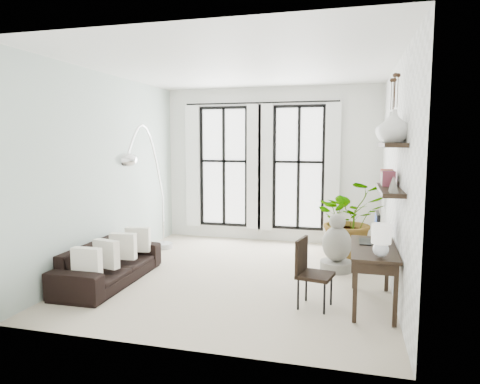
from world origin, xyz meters
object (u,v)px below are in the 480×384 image
(desk, at_px, (373,252))
(desk_chair, at_px, (309,268))
(plant, at_px, (350,218))
(arc_lamp, at_px, (146,156))
(buddha, at_px, (337,247))
(sofa, at_px, (110,263))

(desk, bearing_deg, desk_chair, -167.98)
(plant, bearing_deg, desk, -82.90)
(desk, relative_size, arc_lamp, 0.54)
(plant, relative_size, desk, 1.08)
(desk, distance_m, buddha, 1.59)
(plant, relative_size, desk_chair, 1.60)
(plant, distance_m, arc_lamp, 3.77)
(desk, height_order, desk_chair, desk)
(arc_lamp, bearing_deg, desk_chair, -23.92)
(plant, distance_m, buddha, 1.02)
(desk, bearing_deg, sofa, 179.41)
(arc_lamp, bearing_deg, plant, 21.67)
(plant, distance_m, desk, 2.45)
(desk_chair, xyz_separation_m, arc_lamp, (-2.87, 1.27, 1.35))
(desk_chair, relative_size, buddha, 0.93)
(plant, bearing_deg, sofa, -145.17)
(desk_chair, bearing_deg, desk, 23.57)
(sofa, relative_size, buddha, 2.10)
(desk, distance_m, arc_lamp, 3.97)
(sofa, height_order, buddha, buddha)
(desk, height_order, arc_lamp, arc_lamp)
(plant, relative_size, buddha, 1.49)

